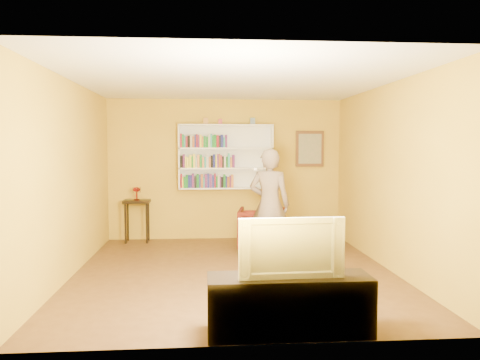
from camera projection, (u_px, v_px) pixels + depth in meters
name	position (u px, v px, depth m)	size (l,w,h in m)	color
room_shell	(234.00, 201.00, 6.62)	(5.30, 5.80, 2.88)	#4B3118
bookshelf	(226.00, 157.00, 8.98)	(1.80, 0.29, 1.23)	white
books_row_lower	(207.00, 181.00, 8.87)	(1.00, 0.19, 0.27)	maroon
books_row_middle	(208.00, 162.00, 8.85)	(1.02, 0.19, 0.27)	black
books_row_upper	(204.00, 141.00, 8.81)	(0.88, 0.19, 0.26)	maroon
ornament_left	(206.00, 121.00, 8.84)	(0.09, 0.09, 0.12)	#B07932
ornament_centre	(220.00, 122.00, 8.86)	(0.07, 0.07, 0.10)	#AB3943
ornament_right	(253.00, 121.00, 8.91)	(0.09, 0.09, 0.13)	slate
framed_painting	(310.00, 149.00, 9.14)	(0.55, 0.05, 0.70)	#553218
console_table	(137.00, 207.00, 8.75)	(0.49, 0.37, 0.79)	black
ruby_lustre	(137.00, 191.00, 8.73)	(0.15, 0.15, 0.24)	maroon
armchair	(262.00, 229.00, 8.05)	(0.79, 0.81, 0.74)	#400904
person	(270.00, 204.00, 7.36)	(0.64, 0.42, 1.76)	#69584D
game_remote	(255.00, 169.00, 7.04)	(0.04, 0.15, 0.04)	white
tv_cabinet	(289.00, 305.00, 4.46)	(1.56, 0.47, 0.56)	black
television	(290.00, 246.00, 4.42)	(1.00, 0.13, 0.57)	black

